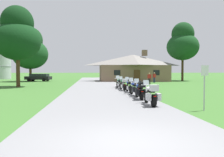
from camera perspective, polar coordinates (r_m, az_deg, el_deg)
The scene contains 18 objects.
ground_plane at distance 25.61m, azimuth -3.56°, elevation -2.28°, with size 500.00×500.00×0.00m, color #386628.
asphalt_driveway at distance 23.61m, azimuth -3.38°, elevation -2.56°, with size 6.40×80.00×0.06m, color slate.
motorcycle_white_nearest_to_camera at distance 11.82m, azimuth 10.09°, elevation -4.23°, with size 0.72×2.08×1.30m.
motorcycle_blue_second_in_row at distance 14.33m, azimuth 7.22°, elevation -3.15°, with size 0.72×2.08×1.30m.
motorcycle_blue_third_in_row at distance 16.41m, azimuth 6.07°, elevation -2.50°, with size 0.87×2.08×1.30m.
motorcycle_blue_fourth_in_row at distance 18.87m, azimuth 4.46°, elevation -1.90°, with size 0.66×2.08×1.30m.
motorcycle_green_fifth_in_row at distance 20.94m, azimuth 2.88°, elevation -1.52°, with size 0.68×2.08×1.30m.
motorcycle_green_sixth_in_row at distance 23.11m, azimuth 1.96°, elevation -1.20°, with size 0.73×2.08×1.30m.
motorcycle_silver_farthest_in_row at distance 25.24m, azimuth 1.98°, elevation -0.96°, with size 0.80×2.08×1.30m.
stone_lodge at distance 41.87m, azimuth 5.46°, elevation 2.86°, with size 13.11×7.66×5.90m.
bystander_red_shirt_near_lodge at distance 36.64m, azimuth 10.91°, elevation 0.40°, with size 0.54×0.29×1.67m.
bystander_red_shirt_beside_signpost at distance 31.87m, azimuth 9.66°, elevation 0.19°, with size 0.49×0.37×1.67m.
metal_signpost_roadside at distance 11.25m, azimuth 22.84°, elevation -0.87°, with size 0.36×0.06×2.14m.
tree_right_of_lodge at distance 46.10m, azimuth 17.86°, elevation 8.73°, with size 6.22×6.22×11.51m.
tree_left_far at distance 43.25m, azimuth -20.44°, elevation 6.93°, with size 6.39×6.39×9.94m.
tree_left_near at distance 28.72m, azimuth -23.28°, elevation 10.15°, with size 5.35×5.35×9.58m.
metal_silo_distant at distance 58.48m, azimuth -26.65°, elevation 3.31°, with size 4.16×4.16×7.01m.
parked_black_suv_far_left at distance 43.04m, azimuth -18.47°, elevation 0.35°, with size 4.88×2.74×1.40m.
Camera 1 is at (-0.93, -5.52, 1.86)m, focal length 35.28 mm.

